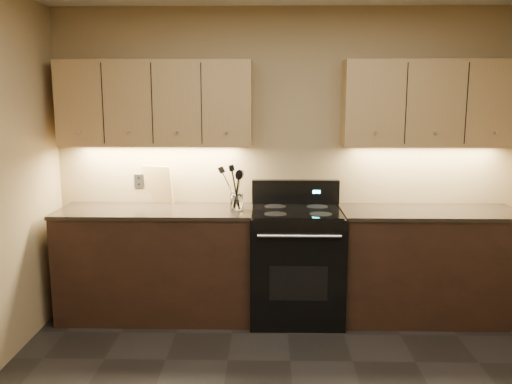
% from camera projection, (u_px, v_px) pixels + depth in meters
% --- Properties ---
extents(wall_back, '(4.00, 0.04, 2.60)m').
position_uv_depth(wall_back, '(286.00, 161.00, 4.72)').
color(wall_back, '#9D845C').
rests_on(wall_back, ground).
extents(counter_left, '(1.62, 0.62, 0.93)m').
position_uv_depth(counter_left, '(157.00, 263.00, 4.59)').
color(counter_left, black).
rests_on(counter_left, ground).
extents(counter_right, '(1.46, 0.62, 0.93)m').
position_uv_depth(counter_right, '(427.00, 264.00, 4.55)').
color(counter_right, black).
rests_on(counter_right, ground).
extents(stove, '(0.76, 0.68, 1.14)m').
position_uv_depth(stove, '(296.00, 263.00, 4.55)').
color(stove, black).
rests_on(stove, ground).
extents(upper_cab_left, '(1.60, 0.30, 0.70)m').
position_uv_depth(upper_cab_left, '(156.00, 103.00, 4.51)').
color(upper_cab_left, tan).
rests_on(upper_cab_left, wall_back).
extents(upper_cab_right, '(1.44, 0.30, 0.70)m').
position_uv_depth(upper_cab_right, '(431.00, 103.00, 4.46)').
color(upper_cab_right, tan).
rests_on(upper_cab_right, wall_back).
extents(outlet_plate, '(0.08, 0.01, 0.12)m').
position_uv_depth(outlet_plate, '(139.00, 181.00, 4.77)').
color(outlet_plate, '#B2B5BA').
rests_on(outlet_plate, wall_back).
extents(utensil_crock, '(0.14, 0.14, 0.13)m').
position_uv_depth(utensil_crock, '(237.00, 203.00, 4.47)').
color(utensil_crock, white).
rests_on(utensil_crock, counter_left).
extents(cutting_board, '(0.27, 0.15, 0.33)m').
position_uv_depth(cutting_board, '(158.00, 184.00, 4.74)').
color(cutting_board, '#DEC577').
rests_on(cutting_board, counter_left).
extents(wooden_spoon, '(0.13, 0.15, 0.32)m').
position_uv_depth(wooden_spoon, '(234.00, 189.00, 4.46)').
color(wooden_spoon, '#DEC577').
rests_on(wooden_spoon, utensil_crock).
extents(black_spoon, '(0.11, 0.14, 0.34)m').
position_uv_depth(black_spoon, '(235.00, 188.00, 4.46)').
color(black_spoon, black).
rests_on(black_spoon, utensil_crock).
extents(black_turner, '(0.17, 0.11, 0.39)m').
position_uv_depth(black_turner, '(239.00, 186.00, 4.43)').
color(black_turner, black).
rests_on(black_turner, utensil_crock).
extents(steel_spatula, '(0.24, 0.14, 0.40)m').
position_uv_depth(steel_spatula, '(239.00, 184.00, 4.46)').
color(steel_spatula, silver).
rests_on(steel_spatula, utensil_crock).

